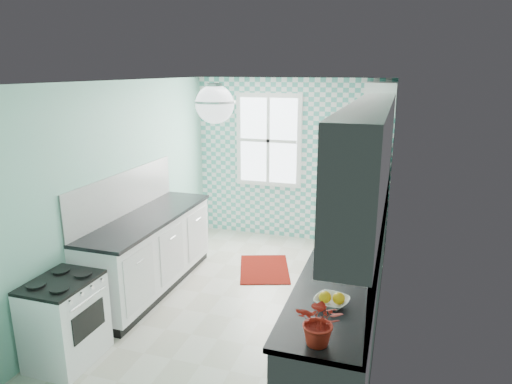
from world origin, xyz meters
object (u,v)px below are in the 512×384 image
(ceiling_light, at_px, (215,104))
(fruit_bowl, at_px, (332,302))
(stove, at_px, (65,320))
(microwave, at_px, (364,142))
(sink, at_px, (359,220))
(potted_plant, at_px, (320,321))
(fridge, at_px, (360,204))

(ceiling_light, distance_m, fruit_bowl, 1.95)
(stove, bearing_deg, microwave, 54.49)
(stove, bearing_deg, sink, 40.49)
(stove, relative_size, microwave, 1.57)
(fruit_bowl, bearing_deg, stove, -179.13)
(stove, xyz_separation_m, fruit_bowl, (2.40, 0.04, 0.56))
(potted_plant, distance_m, microwave, 3.91)
(stove, height_order, microwave, microwave)
(microwave, bearing_deg, potted_plant, 93.20)
(fruit_bowl, xyz_separation_m, potted_plant, (0.00, -0.51, 0.13))
(potted_plant, height_order, microwave, microwave)
(fridge, xyz_separation_m, sink, (0.09, -1.25, 0.18))
(fridge, distance_m, sink, 1.26)
(fridge, relative_size, potted_plant, 4.63)
(stove, height_order, potted_plant, potted_plant)
(fridge, bearing_deg, fruit_bowl, -86.99)
(ceiling_light, relative_size, potted_plant, 1.08)
(fruit_bowl, height_order, microwave, microwave)
(stove, distance_m, sink, 3.26)
(stove, distance_m, fruit_bowl, 2.46)
(sink, bearing_deg, stove, -136.67)
(stove, bearing_deg, fruit_bowl, -0.43)
(sink, distance_m, microwave, 1.44)
(fridge, bearing_deg, microwave, 56.01)
(potted_plant, bearing_deg, fridge, 91.34)
(ceiling_light, bearing_deg, fruit_bowl, -31.67)
(stove, bearing_deg, ceiling_light, 31.64)
(fridge, xyz_separation_m, potted_plant, (0.09, -3.87, 0.35))
(fridge, xyz_separation_m, microwave, (0.00, 0.00, 0.89))
(ceiling_light, height_order, stove, ceiling_light)
(stove, height_order, sink, sink)
(sink, xyz_separation_m, fruit_bowl, (-0.00, -2.11, 0.04))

